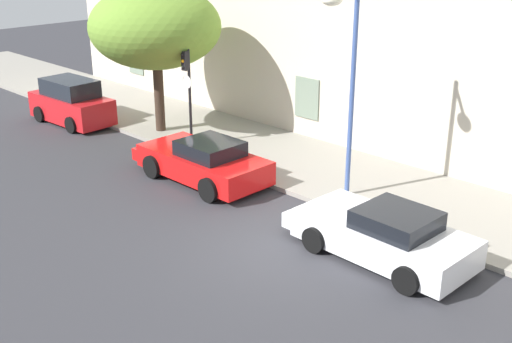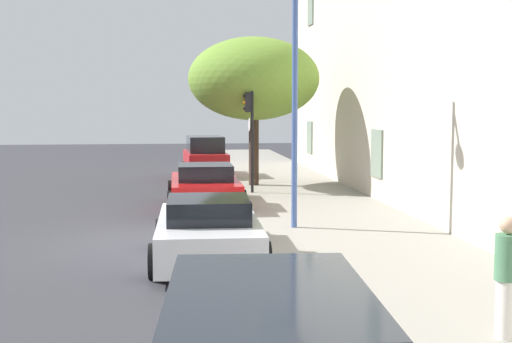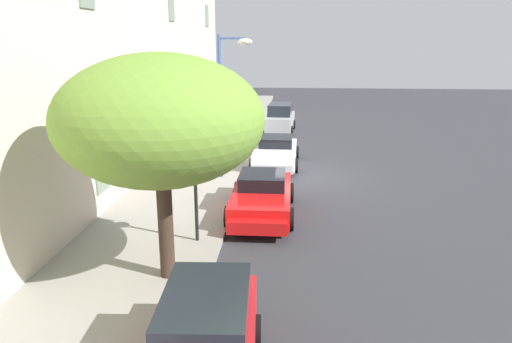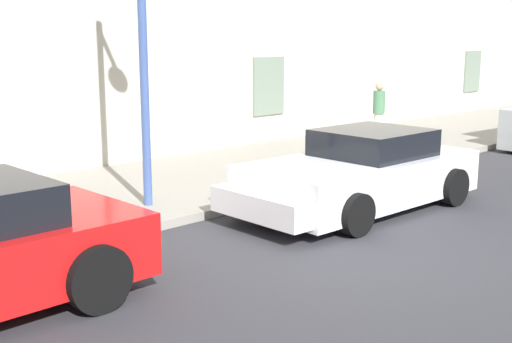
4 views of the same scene
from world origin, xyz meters
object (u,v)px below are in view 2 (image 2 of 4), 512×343
at_px(hatchback_distant, 205,159).
at_px(traffic_light, 250,122).
at_px(sportscar_yellow_flank, 208,231).
at_px(street_lamp, 278,59).
at_px(sportscar_red_lead, 204,188).
at_px(pedestrian_admiring, 506,276).
at_px(tree_near_kerb, 254,79).

height_order(hatchback_distant, traffic_light, traffic_light).
xyz_separation_m(hatchback_distant, traffic_light, (5.90, 1.26, 1.71)).
relative_size(sportscar_yellow_flank, street_lamp, 0.80).
bearing_deg(hatchback_distant, street_lamp, 5.32).
xyz_separation_m(hatchback_distant, street_lamp, (12.64, 1.18, 3.37)).
bearing_deg(traffic_light, sportscar_red_lead, -33.32).
height_order(hatchback_distant, pedestrian_admiring, hatchback_distant).
xyz_separation_m(sportscar_yellow_flank, hatchback_distant, (-15.26, 0.63, 0.24)).
xyz_separation_m(sportscar_red_lead, tree_near_kerb, (-4.74, 2.05, 3.43)).
bearing_deg(traffic_light, pedestrian_admiring, 6.20).
distance_m(sportscar_red_lead, traffic_light, 3.57).
relative_size(tree_near_kerb, traffic_light, 1.55).
relative_size(street_lamp, pedestrian_admiring, 3.74).
relative_size(sportscar_red_lead, traffic_light, 1.35).
bearing_deg(sportscar_yellow_flank, tree_near_kerb, 168.88).
xyz_separation_m(tree_near_kerb, street_lamp, (8.96, -0.47, 0.13)).
distance_m(sportscar_red_lead, pedestrian_admiring, 12.82).
bearing_deg(hatchback_distant, tree_near_kerb, 24.03).
height_order(sportscar_yellow_flank, pedestrian_admiring, pedestrian_admiring).
relative_size(sportscar_red_lead, street_lamp, 0.81).
bearing_deg(pedestrian_admiring, street_lamp, -168.25).
distance_m(sportscar_yellow_flank, hatchback_distant, 15.28).
bearing_deg(tree_near_kerb, pedestrian_admiring, 4.12).
xyz_separation_m(sportscar_yellow_flank, street_lamp, (-2.62, 1.81, 3.61)).
relative_size(sportscar_red_lead, tree_near_kerb, 0.87).
relative_size(sportscar_red_lead, sportscar_yellow_flank, 1.01).
bearing_deg(traffic_light, hatchback_distant, -167.98).
height_order(tree_near_kerb, traffic_light, tree_near_kerb).
bearing_deg(sportscar_yellow_flank, sportscar_red_lead, 178.08).
bearing_deg(street_lamp, tree_near_kerb, 177.03).
bearing_deg(tree_near_kerb, sportscar_red_lead, -23.37).
distance_m(sportscar_yellow_flank, street_lamp, 4.81).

